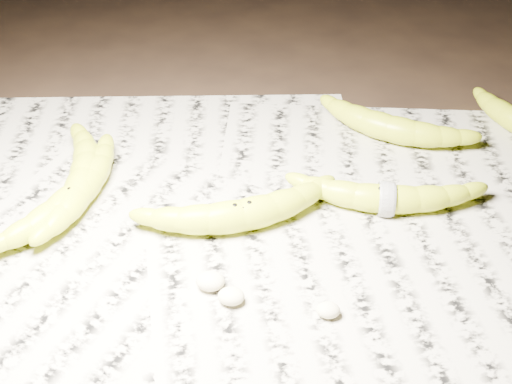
# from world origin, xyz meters

# --- Properties ---
(ground) EXTENTS (3.00, 3.00, 0.00)m
(ground) POSITION_xyz_m (0.00, 0.00, 0.00)
(ground) COLOR black
(ground) RESTS_ON ground
(newspaper_patch) EXTENTS (0.90, 0.70, 0.01)m
(newspaper_patch) POSITION_xyz_m (0.04, -0.02, 0.00)
(newspaper_patch) COLOR #B1AB97
(newspaper_patch) RESTS_ON ground
(banana_left_a) EXTENTS (0.13, 0.23, 0.04)m
(banana_left_a) POSITION_xyz_m (-0.22, 0.00, 0.03)
(banana_left_a) COLOR #BBD01A
(banana_left_a) RESTS_ON newspaper_patch
(banana_left_b) EXTENTS (0.08, 0.21, 0.04)m
(banana_left_b) POSITION_xyz_m (-0.22, 0.03, 0.03)
(banana_left_b) COLOR #BBD01A
(banana_left_b) RESTS_ON newspaper_patch
(banana_center) EXTENTS (0.23, 0.14, 0.04)m
(banana_center) POSITION_xyz_m (-0.01, -0.02, 0.03)
(banana_center) COLOR #BBD01A
(banana_center) RESTS_ON newspaper_patch
(banana_taped) EXTENTS (0.22, 0.06, 0.04)m
(banana_taped) POSITION_xyz_m (0.16, 0.03, 0.03)
(banana_taped) COLOR #BBD01A
(banana_taped) RESTS_ON newspaper_patch
(banana_upper_a) EXTENTS (0.21, 0.13, 0.04)m
(banana_upper_a) POSITION_xyz_m (0.18, 0.19, 0.03)
(banana_upper_a) COLOR #BBD01A
(banana_upper_a) RESTS_ON newspaper_patch
(measuring_tape) EXTENTS (0.00, 0.05, 0.05)m
(measuring_tape) POSITION_xyz_m (0.16, 0.03, 0.03)
(measuring_tape) COLOR white
(measuring_tape) RESTS_ON newspaper_patch
(flesh_chunk_a) EXTENTS (0.03, 0.03, 0.02)m
(flesh_chunk_a) POSITION_xyz_m (-0.04, -0.12, 0.02)
(flesh_chunk_a) COLOR beige
(flesh_chunk_a) RESTS_ON newspaper_patch
(flesh_chunk_b) EXTENTS (0.03, 0.02, 0.02)m
(flesh_chunk_b) POSITION_xyz_m (-0.01, -0.14, 0.02)
(flesh_chunk_b) COLOR beige
(flesh_chunk_b) RESTS_ON newspaper_patch
(flesh_chunk_c) EXTENTS (0.03, 0.02, 0.01)m
(flesh_chunk_c) POSITION_xyz_m (0.09, -0.15, 0.02)
(flesh_chunk_c) COLOR beige
(flesh_chunk_c) RESTS_ON newspaper_patch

